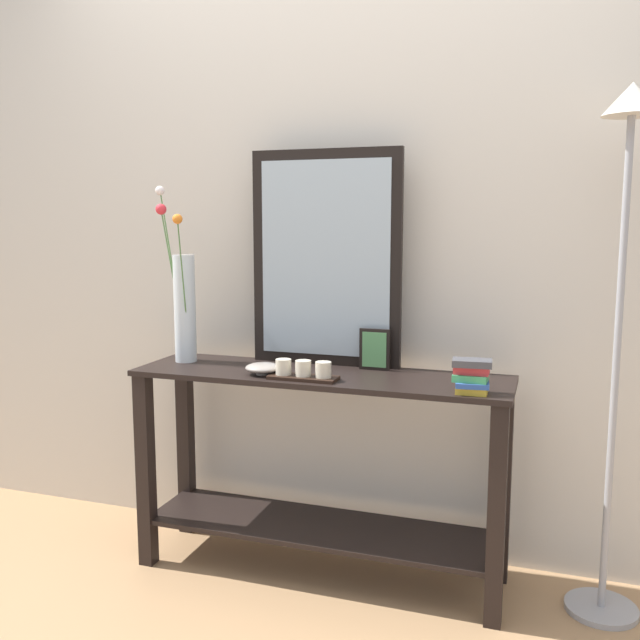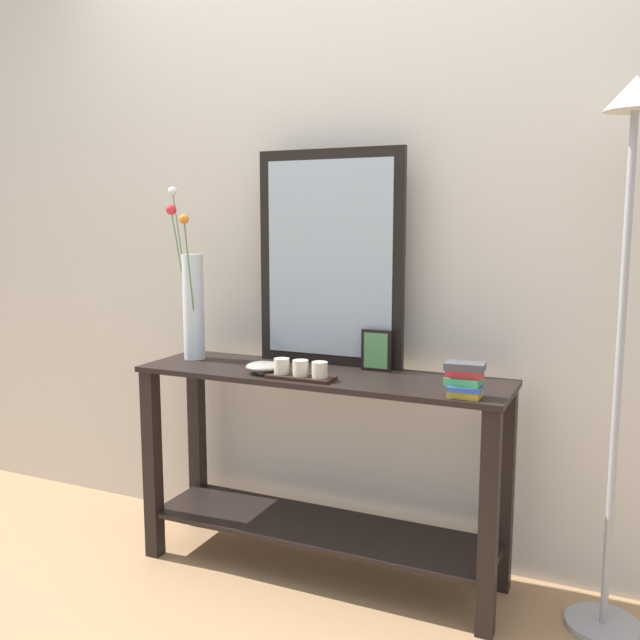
{
  "view_description": "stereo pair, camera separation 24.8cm",
  "coord_description": "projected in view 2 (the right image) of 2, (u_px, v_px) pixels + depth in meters",
  "views": [
    {
      "loc": [
        0.79,
        -2.33,
        1.31
      ],
      "look_at": [
        0.0,
        0.0,
        0.96
      ],
      "focal_mm": 38.7,
      "sensor_mm": 36.0,
      "label": 1
    },
    {
      "loc": [
        1.02,
        -2.24,
        1.31
      ],
      "look_at": [
        0.0,
        0.0,
        0.96
      ],
      "focal_mm": 38.7,
      "sensor_mm": 36.0,
      "label": 2
    }
  ],
  "objects": [
    {
      "name": "mirror_leaning",
      "position": [
        330.0,
        259.0,
        2.61
      ],
      "size": [
        0.59,
        0.03,
        0.82
      ],
      "color": "black",
      "rests_on": "console_table"
    },
    {
      "name": "console_table",
      "position": [
        320.0,
        454.0,
        2.55
      ],
      "size": [
        1.38,
        0.38,
        0.77
      ],
      "color": "black",
      "rests_on": "ground"
    },
    {
      "name": "ground_plane",
      "position": [
        320.0,
        573.0,
        2.62
      ],
      "size": [
        7.0,
        6.0,
        0.02
      ],
      "primitive_type": "cube",
      "color": "#A87F56"
    },
    {
      "name": "decorative_bowl",
      "position": [
        263.0,
        367.0,
        2.5
      ],
      "size": [
        0.13,
        0.13,
        0.04
      ],
      "color": "#9E9389",
      "rests_on": "console_table"
    },
    {
      "name": "floor_lamp",
      "position": [
        625.0,
        268.0,
        2.09
      ],
      "size": [
        0.24,
        0.24,
        1.74
      ],
      "color": "#9E9EA3",
      "rests_on": "ground"
    },
    {
      "name": "book_stack",
      "position": [
        465.0,
        379.0,
        2.16
      ],
      "size": [
        0.13,
        0.1,
        0.11
      ],
      "color": "gold",
      "rests_on": "console_table"
    },
    {
      "name": "tall_vase_left",
      "position": [
        192.0,
        301.0,
        2.74
      ],
      "size": [
        0.21,
        0.21,
        0.69
      ],
      "color": "silver",
      "rests_on": "console_table"
    },
    {
      "name": "candle_tray",
      "position": [
        300.0,
        371.0,
        2.41
      ],
      "size": [
        0.24,
        0.09,
        0.07
      ],
      "color": "black",
      "rests_on": "console_table"
    },
    {
      "name": "picture_frame_small",
      "position": [
        376.0,
        351.0,
        2.53
      ],
      "size": [
        0.11,
        0.01,
        0.15
      ],
      "color": "black",
      "rests_on": "console_table"
    },
    {
      "name": "wall_back",
      "position": [
        353.0,
        213.0,
        2.71
      ],
      "size": [
        6.4,
        0.08,
        2.7
      ],
      "primitive_type": "cube",
      "color": "beige",
      "rests_on": "ground"
    }
  ]
}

